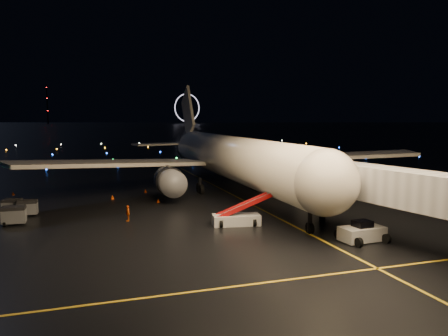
{
  "coord_description": "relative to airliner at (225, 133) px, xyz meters",
  "views": [
    {
      "loc": [
        -7.8,
        -35.3,
        10.75
      ],
      "look_at": [
        7.6,
        12.0,
        5.0
      ],
      "focal_mm": 35.0,
      "sensor_mm": 36.0,
      "label": 1
    }
  ],
  "objects": [
    {
      "name": "ground",
      "position": [
        -12.26,
        274.06,
        -8.48
      ],
      "size": [
        2000.0,
        2000.0,
        0.0
      ],
      "primitive_type": "plane",
      "color": "black",
      "rests_on": "ground"
    },
    {
      "name": "lane_centre",
      "position": [
        -0.26,
        -10.94,
        -8.47
      ],
      "size": [
        0.25,
        80.0,
        0.02
      ],
      "primitive_type": "cube",
      "color": "gold",
      "rests_on": "ground"
    },
    {
      "name": "lane_cross",
      "position": [
        -17.26,
        -35.94,
        -8.47
      ],
      "size": [
        60.0,
        0.25,
        0.02
      ],
      "primitive_type": "cube",
      "color": "gold",
      "rests_on": "ground"
    },
    {
      "name": "airliner",
      "position": [
        0.0,
        0.0,
        0.0
      ],
      "size": [
        60.18,
        57.2,
        16.96
      ],
      "primitive_type": null,
      "rotation": [
        0.0,
        0.0,
        -0.01
      ],
      "color": "beige",
      "rests_on": "ground"
    },
    {
      "name": "pushback_tug",
      "position": [
        2.91,
        -29.63,
        -7.56
      ],
      "size": [
        4.01,
        2.32,
        1.84
      ],
      "primitive_type": "cube",
      "rotation": [
        0.0,
        0.0,
        0.08
      ],
      "color": "silver",
      "rests_on": "ground"
    },
    {
      "name": "belt_loader",
      "position": [
        -5.57,
        -20.73,
        -6.8
      ],
      "size": [
        7.16,
        3.01,
        3.36
      ],
      "primitive_type": null,
      "rotation": [
        0.0,
        0.0,
        -0.17
      ],
      "color": "silver",
      "rests_on": "ground"
    },
    {
      "name": "crew_c",
      "position": [
        -15.8,
        -15.75,
        -7.64
      ],
      "size": [
        0.52,
        1.03,
        1.69
      ],
      "primitive_type": "imported",
      "rotation": [
        0.0,
        0.0,
        -1.45
      ],
      "color": "orange",
      "rests_on": "ground"
    },
    {
      "name": "safety_cone_0",
      "position": [
        -11.12,
        -6.66,
        -8.21
      ],
      "size": [
        0.53,
        0.53,
        0.53
      ],
      "primitive_type": "cone",
      "rotation": [
        0.0,
        0.0,
        0.13
      ],
      "color": "#F04707",
      "rests_on": "ground"
    },
    {
      "name": "safety_cone_1",
      "position": [
        -11.6,
        1.41,
        -8.25
      ],
      "size": [
        0.54,
        0.54,
        0.46
      ],
      "primitive_type": "cone",
      "rotation": [
        0.0,
        0.0,
        0.42
      ],
      "color": "#F04707",
      "rests_on": "ground"
    },
    {
      "name": "safety_cone_2",
      "position": [
        -16.49,
        -2.41,
        -8.21
      ],
      "size": [
        0.5,
        0.5,
        0.54
      ],
      "primitive_type": "cone",
      "rotation": [
        0.0,
        0.0,
        0.05
      ],
      "color": "#F04707",
      "rests_on": "ground"
    },
    {
      "name": "safety_cone_3",
      "position": [
        -29.53,
        5.18,
        -8.25
      ],
      "size": [
        0.46,
        0.46,
        0.45
      ],
      "primitive_type": "cone",
      "rotation": [
        0.0,
        0.0,
        0.17
      ],
      "color": "#F04707",
      "rests_on": "ground"
    },
    {
      "name": "ferris_wheel",
      "position": [
        157.74,
        694.06,
        17.52
      ],
      "size": [
        49.33,
        16.8,
        52.0
      ],
      "primitive_type": null,
      "rotation": [
        0.0,
        0.0,
        0.26
      ],
      "color": "black",
      "rests_on": "ground"
    },
    {
      "name": "radio_mast",
      "position": [
        -72.26,
        714.06,
        23.52
      ],
      "size": [
        1.8,
        1.8,
        64.0
      ],
      "primitive_type": "cylinder",
      "color": "black",
      "rests_on": "ground"
    },
    {
      "name": "taxiway_lights",
      "position": [
        -12.26,
        80.06,
        -8.3
      ],
      "size": [
        164.0,
        92.0,
        0.36
      ],
      "primitive_type": null,
      "color": "black",
      "rests_on": "ground"
    },
    {
      "name": "baggage_cart_0",
      "position": [
        -26.04,
        -9.63,
        -7.62
      ],
      "size": [
        2.07,
        1.49,
        1.71
      ],
      "primitive_type": "cube",
      "rotation": [
        0.0,
        0.0,
        -0.04
      ],
      "color": "gray",
      "rests_on": "ground"
    },
    {
      "name": "baggage_cart_1",
      "position": [
        -26.87,
        -13.67,
        -7.54
      ],
      "size": [
        2.24,
        1.6,
        1.87
      ],
      "primitive_type": "cube",
      "rotation": [
        0.0,
        0.0,
        -0.03
      ],
      "color": "gray",
      "rests_on": "ground"
    },
    {
      "name": "baggage_cart_2",
      "position": [
        -27.79,
        -8.08,
        -7.64
      ],
      "size": [
        2.17,
        1.68,
        1.67
      ],
      "primitive_type": "cube",
      "rotation": [
        0.0,
        0.0,
        -0.17
      ],
      "color": "gray",
      "rests_on": "ground"
    }
  ]
}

